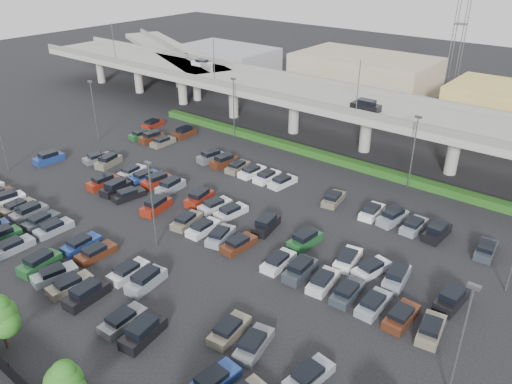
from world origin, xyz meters
TOP-DOWN VIEW (x-y plane):
  - ground at (0.00, 0.00)m, footprint 280.00×280.00m
  - overpass at (-0.17, 32.01)m, footprint 150.00×13.00m
  - on_ramp at (-52.10, 43.05)m, footprint 50.93×30.13m
  - hedge at (0.00, 25.00)m, footprint 66.00×1.60m
  - parked_cars at (-0.85, -3.85)m, footprint 63.05×41.64m
  - light_poles at (-4.13, 2.00)m, footprint 66.90×48.38m
  - distant_buildings at (12.38, 61.81)m, footprint 138.00×24.00m
  - comm_tower at (4.00, 74.00)m, footprint 2.40×2.40m

SIDE VIEW (x-z plane):
  - ground at x=0.00m, z-range 0.00..0.00m
  - hedge at x=0.00m, z-range 0.00..1.10m
  - parked_cars at x=-0.85m, z-range -0.21..1.46m
  - distant_buildings at x=12.38m, z-range -0.76..8.24m
  - light_poles at x=-4.13m, z-range 1.09..11.39m
  - on_ramp at x=-52.10m, z-range 2.46..11.26m
  - overpass at x=-0.17m, z-range -0.93..14.87m
  - comm_tower at x=4.00m, z-range 0.61..30.61m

